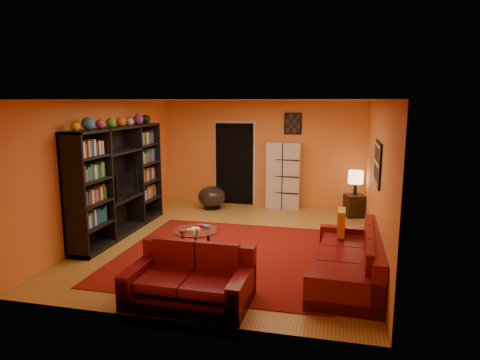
% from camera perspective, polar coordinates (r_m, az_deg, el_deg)
% --- Properties ---
extents(floor, '(6.00, 6.00, 0.00)m').
position_cam_1_polar(floor, '(8.06, -0.98, -8.19)').
color(floor, olive).
rests_on(floor, ground).
extents(ceiling, '(6.00, 6.00, 0.00)m').
position_cam_1_polar(ceiling, '(7.64, -1.04, 10.62)').
color(ceiling, white).
rests_on(ceiling, wall_back).
extents(wall_back, '(6.00, 0.00, 6.00)m').
position_cam_1_polar(wall_back, '(10.65, 2.98, 3.56)').
color(wall_back, orange).
rests_on(wall_back, floor).
extents(wall_front, '(6.00, 0.00, 6.00)m').
position_cam_1_polar(wall_front, '(4.96, -9.61, -4.65)').
color(wall_front, orange).
rests_on(wall_front, floor).
extents(wall_left, '(0.00, 6.00, 6.00)m').
position_cam_1_polar(wall_left, '(8.70, -17.19, 1.54)').
color(wall_left, orange).
rests_on(wall_left, floor).
extents(wall_right, '(0.00, 6.00, 6.00)m').
position_cam_1_polar(wall_right, '(7.54, 17.74, 0.19)').
color(wall_right, orange).
rests_on(wall_right, floor).
extents(rug, '(3.60, 3.60, 0.01)m').
position_cam_1_polar(rug, '(7.40, -1.57, -9.90)').
color(rug, '#5A0D0A').
rests_on(rug, floor).
extents(doorway, '(0.95, 0.10, 2.04)m').
position_cam_1_polar(doorway, '(10.79, -0.74, 2.16)').
color(doorway, black).
rests_on(doorway, floor).
extents(wall_art_right, '(0.03, 1.00, 0.70)m').
position_cam_1_polar(wall_art_right, '(7.19, 17.89, 2.13)').
color(wall_art_right, black).
rests_on(wall_art_right, wall_right).
extents(wall_art_back, '(0.42, 0.03, 0.52)m').
position_cam_1_polar(wall_art_back, '(10.46, 7.08, 7.49)').
color(wall_art_back, black).
rests_on(wall_art_back, wall_back).
extents(entertainment_unit, '(0.45, 3.00, 2.10)m').
position_cam_1_polar(entertainment_unit, '(8.63, -15.81, -0.14)').
color(entertainment_unit, black).
rests_on(entertainment_unit, floor).
extents(tv, '(0.90, 0.12, 0.52)m').
position_cam_1_polar(tv, '(8.65, -15.39, -0.59)').
color(tv, black).
rests_on(tv, entertainment_unit).
extents(sofa, '(1.08, 2.43, 0.85)m').
position_cam_1_polar(sofa, '(6.58, 14.89, -10.35)').
color(sofa, '#530B11').
rests_on(sofa, rug).
extents(loveseat, '(1.59, 0.97, 0.85)m').
position_cam_1_polar(loveseat, '(5.79, -6.49, -12.98)').
color(loveseat, '#530B11').
rests_on(loveseat, rug).
extents(throw_pillow, '(0.12, 0.42, 0.42)m').
position_cam_1_polar(throw_pillow, '(7.21, 13.34, -5.51)').
color(throw_pillow, orange).
rests_on(throw_pillow, sofa).
extents(coffee_table, '(0.80, 0.80, 0.40)m').
position_cam_1_polar(coffee_table, '(7.42, -5.90, -6.99)').
color(coffee_table, silver).
rests_on(coffee_table, floor).
extents(storage_cabinet, '(0.82, 0.40, 1.61)m').
position_cam_1_polar(storage_cabinet, '(10.44, 5.77, 0.63)').
color(storage_cabinet, beige).
rests_on(storage_cabinet, floor).
extents(bowl_chair, '(0.67, 0.67, 0.55)m').
position_cam_1_polar(bowl_chair, '(10.40, -3.80, -2.24)').
color(bowl_chair, black).
rests_on(bowl_chair, floor).
extents(side_table, '(0.51, 0.51, 0.50)m').
position_cam_1_polar(side_table, '(10.03, 15.00, -3.32)').
color(side_table, black).
rests_on(side_table, floor).
extents(table_lamp, '(0.33, 0.33, 0.55)m').
position_cam_1_polar(table_lamp, '(9.90, 15.18, 0.29)').
color(table_lamp, black).
rests_on(table_lamp, side_table).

